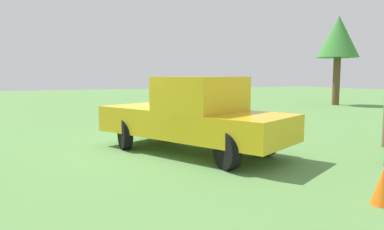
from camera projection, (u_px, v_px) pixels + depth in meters
ground_plane at (168, 148)px, 8.90m from camera, size 80.00×80.00×0.00m
pickup_truck at (196, 114)px, 8.21m from camera, size 5.09×3.79×1.81m
tree_back_right at (338, 38)px, 21.65m from camera, size 2.53×2.53×5.54m
traffic_cone at (383, 186)px, 4.92m from camera, size 0.32×0.32×0.55m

